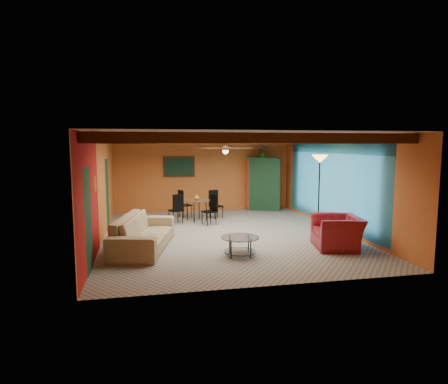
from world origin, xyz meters
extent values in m
cube|color=#9B968B|center=(0.00, 0.00, 0.00)|extent=(6.50, 8.00, 0.01)
cube|color=silver|center=(0.00, 0.00, 2.70)|extent=(6.50, 8.00, 0.01)
cube|color=#BC632B|center=(0.00, 4.00, 1.35)|extent=(6.50, 0.02, 2.70)
cube|color=#9E1411|center=(-3.25, 0.00, 1.35)|extent=(0.02, 8.00, 2.70)
cube|color=teal|center=(3.25, 0.00, 1.35)|extent=(0.02, 8.00, 2.70)
imported|color=#9A8763|center=(-2.20, -1.02, 0.39)|extent=(1.63, 2.86, 0.78)
imported|color=maroon|center=(2.32, -1.92, 0.39)|extent=(1.25, 1.37, 0.77)
cube|color=maroon|center=(2.20, 3.70, 0.96)|extent=(1.22, 0.92, 1.92)
cube|color=black|center=(-0.90, 3.96, 1.65)|extent=(1.05, 0.03, 0.65)
imported|color=#26661E|center=(2.20, 3.70, 2.16)|extent=(0.48, 0.43, 0.48)
imported|color=orange|center=(-0.52, 2.05, 1.04)|extent=(0.17, 0.17, 0.18)
camera|label=1|loc=(-2.16, -10.25, 2.47)|focal=31.14mm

